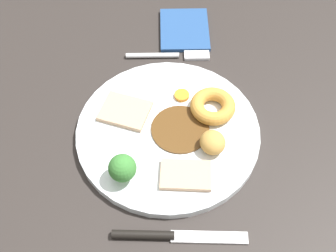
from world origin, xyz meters
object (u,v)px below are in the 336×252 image
object	(u,v)px
dinner_plate	(168,132)
folded_napkin	(184,30)
yorkshire_pudding	(213,106)
broccoli_floret	(122,168)
knife	(168,236)
roast_potato_left	(213,142)
fork	(170,55)
meat_slice_under	(186,175)
meat_slice_main	(125,111)
carrot_coin_front	(182,95)

from	to	relation	value
dinner_plate	folded_napkin	world-z (taller)	dinner_plate
yorkshire_pudding	broccoli_floret	xyz separation A→B (cm)	(11.93, -13.72, 1.44)
dinner_plate	yorkshire_pudding	size ratio (longest dim) A/B	3.98
knife	folded_napkin	world-z (taller)	knife
roast_potato_left	folded_napkin	bearing A→B (deg)	-173.57
broccoli_floret	fork	xyz separation A→B (cm)	(-25.22, 7.18, -3.54)
meat_slice_under	knife	size ratio (longest dim) A/B	0.40
dinner_plate	fork	distance (cm)	16.97
dinner_plate	meat_slice_main	xyz separation A→B (cm)	(-3.47, -6.80, 1.10)
meat_slice_main	roast_potato_left	world-z (taller)	roast_potato_left
meat_slice_main	roast_potato_left	bearing A→B (deg)	62.55
knife	fork	bearing A→B (deg)	90.69
broccoli_floret	knife	distance (cm)	11.17
roast_potato_left	knife	xyz separation A→B (cm)	(13.41, -6.95, -2.46)
yorkshire_pudding	fork	distance (cm)	14.97
meat_slice_main	folded_napkin	world-z (taller)	meat_slice_main
fork	folded_napkin	world-z (taller)	fork
yorkshire_pudding	dinner_plate	bearing A→B (deg)	-62.94
yorkshire_pudding	fork	xyz separation A→B (cm)	(-13.29, -6.54, -2.11)
yorkshire_pudding	carrot_coin_front	distance (cm)	5.68
broccoli_floret	folded_napkin	size ratio (longest dim) A/B	0.42
carrot_coin_front	knife	size ratio (longest dim) A/B	0.13
dinner_plate	carrot_coin_front	size ratio (longest dim) A/B	11.76
meat_slice_under	broccoli_floret	world-z (taller)	broccoli_floret
meat_slice_under	broccoli_floret	distance (cm)	9.21
dinner_plate	meat_slice_main	size ratio (longest dim) A/B	3.83
dinner_plate	yorkshire_pudding	world-z (taller)	yorkshire_pudding
dinner_plate	meat_slice_under	distance (cm)	8.72
dinner_plate	broccoli_floret	bearing A→B (deg)	-38.40
meat_slice_under	meat_slice_main	bearing A→B (deg)	-142.00
knife	roast_potato_left	bearing A→B (deg)	65.01
folded_napkin	roast_potato_left	bearing A→B (deg)	6.43
meat_slice_main	meat_slice_under	xyz separation A→B (cm)	(11.78, 9.20, 0.00)
yorkshire_pudding	carrot_coin_front	world-z (taller)	yorkshire_pudding
broccoli_floret	fork	bearing A→B (deg)	164.11
meat_slice_under	knife	distance (cm)	9.12
meat_slice_under	yorkshire_pudding	distance (cm)	12.91
folded_napkin	yorkshire_pudding	bearing A→B (deg)	10.38
yorkshire_pudding	folded_napkin	xyz separation A→B (cm)	(-19.91, -3.65, -2.10)
meat_slice_main	knife	bearing A→B (deg)	17.51
dinner_plate	broccoli_floret	world-z (taller)	broccoli_floret
roast_potato_left	carrot_coin_front	world-z (taller)	roast_potato_left
roast_potato_left	fork	bearing A→B (deg)	-163.78
fork	meat_slice_under	bearing A→B (deg)	-85.84
meat_slice_under	carrot_coin_front	world-z (taller)	meat_slice_under
meat_slice_main	broccoli_floret	size ratio (longest dim) A/B	1.61
roast_potato_left	dinner_plate	bearing A→B (deg)	-117.87
dinner_plate	meat_slice_under	world-z (taller)	meat_slice_under
roast_potato_left	knife	world-z (taller)	roast_potato_left
roast_potato_left	folded_napkin	distance (cm)	27.34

